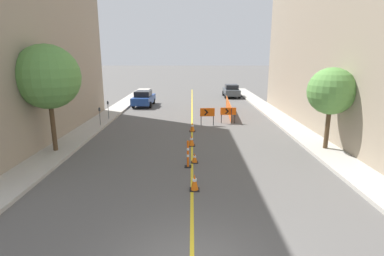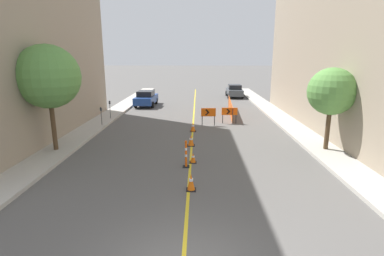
% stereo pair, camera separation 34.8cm
% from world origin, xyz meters
% --- Properties ---
extents(lane_stripe, '(0.12, 40.24, 0.01)m').
position_xyz_m(lane_stripe, '(0.00, 20.12, 0.00)').
color(lane_stripe, gold).
rests_on(lane_stripe, ground_plane).
extents(sidewalk_left, '(1.81, 40.24, 0.17)m').
position_xyz_m(sidewalk_left, '(-7.28, 20.12, 0.09)').
color(sidewalk_left, '#ADA89E').
rests_on(sidewalk_left, ground_plane).
extents(sidewalk_right, '(1.81, 40.24, 0.17)m').
position_xyz_m(sidewalk_right, '(7.28, 20.12, 0.09)').
color(sidewalk_right, '#ADA89E').
rests_on(sidewalk_right, ground_plane).
extents(building_facade_left, '(6.00, 17.71, 16.19)m').
position_xyz_m(building_facade_left, '(-11.19, 12.62, 8.09)').
color(building_facade_left, gray).
rests_on(building_facade_left, ground_plane).
extents(building_facade_right, '(6.00, 24.58, 15.06)m').
position_xyz_m(building_facade_right, '(11.19, 13.96, 7.53)').
color(building_facade_right, gray).
rests_on(building_facade_right, ground_plane).
extents(traffic_cone_nearest, '(0.38, 0.38, 0.68)m').
position_xyz_m(traffic_cone_nearest, '(0.10, 4.70, 0.34)').
color(traffic_cone_nearest, black).
rests_on(traffic_cone_nearest, ground_plane).
extents(traffic_cone_second, '(0.34, 0.34, 0.49)m').
position_xyz_m(traffic_cone_second, '(0.13, 7.80, 0.24)').
color(traffic_cone_second, black).
rests_on(traffic_cone_second, ground_plane).
extents(traffic_cone_third, '(0.44, 0.44, 0.65)m').
position_xyz_m(traffic_cone_third, '(-0.04, 10.64, 0.32)').
color(traffic_cone_third, black).
rests_on(traffic_cone_third, ground_plane).
extents(traffic_cone_fourth, '(0.43, 0.43, 0.64)m').
position_xyz_m(traffic_cone_fourth, '(0.02, 14.02, 0.32)').
color(traffic_cone_fourth, black).
rests_on(traffic_cone_fourth, ground_plane).
extents(delineator_post_front, '(0.32, 0.32, 1.31)m').
position_xyz_m(delineator_post_front, '(-0.19, 7.20, 0.57)').
color(delineator_post_front, black).
rests_on(delineator_post_front, ground_plane).
extents(arrow_barricade_primary, '(1.09, 0.11, 1.33)m').
position_xyz_m(arrow_barricade_primary, '(1.15, 15.84, 0.95)').
color(arrow_barricade_primary, '#EF560C').
rests_on(arrow_barricade_primary, ground_plane).
extents(arrow_barricade_secondary, '(1.22, 0.09, 1.23)m').
position_xyz_m(arrow_barricade_secondary, '(2.81, 16.61, 0.89)').
color(arrow_barricade_secondary, '#EF560C').
rests_on(arrow_barricade_secondary, ground_plane).
extents(safety_mesh_fence, '(0.49, 7.56, 1.22)m').
position_xyz_m(safety_mesh_fence, '(3.26, 20.20, 0.61)').
color(safety_mesh_fence, '#EF560C').
rests_on(safety_mesh_fence, ground_plane).
extents(parked_car_curb_near, '(1.98, 4.37, 1.59)m').
position_xyz_m(parked_car_curb_near, '(-5.03, 24.73, 0.80)').
color(parked_car_curb_near, navy).
rests_on(parked_car_curb_near, ground_plane).
extents(parked_car_curb_mid, '(1.94, 4.32, 1.59)m').
position_xyz_m(parked_car_curb_mid, '(4.96, 31.63, 0.80)').
color(parked_car_curb_mid, '#474C51').
rests_on(parked_car_curb_mid, ground_plane).
extents(parking_meter_near_curb, '(0.12, 0.11, 1.32)m').
position_xyz_m(parking_meter_near_curb, '(-6.73, 15.23, 1.10)').
color(parking_meter_near_curb, '#4C4C51').
rests_on(parking_meter_near_curb, sidewalk_left).
extents(parking_meter_far_curb, '(0.12, 0.11, 1.45)m').
position_xyz_m(parking_meter_far_curb, '(-6.73, 17.48, 1.19)').
color(parking_meter_far_curb, '#4C4C51').
rests_on(parking_meter_far_curb, sidewalk_left).
extents(street_tree_left_near, '(3.29, 3.29, 5.57)m').
position_xyz_m(street_tree_left_near, '(-7.38, 9.27, 4.08)').
color(street_tree_left_near, '#4C3823').
rests_on(street_tree_left_near, sidewalk_left).
extents(street_tree_right_near, '(2.49, 2.49, 4.39)m').
position_xyz_m(street_tree_right_near, '(7.38, 9.65, 3.30)').
color(street_tree_right_near, '#4C3823').
rests_on(street_tree_right_near, sidewalk_right).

